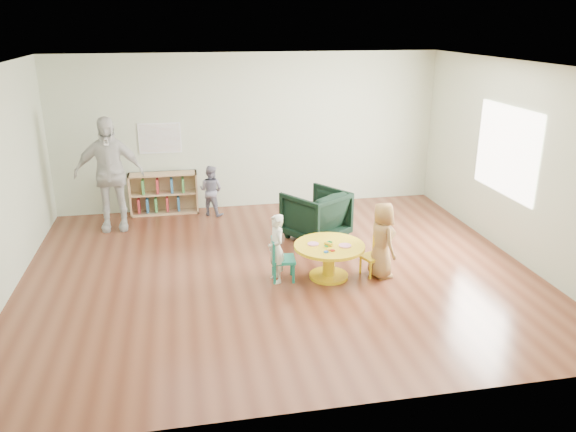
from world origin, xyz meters
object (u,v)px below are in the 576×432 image
object	(u,v)px
bookshelf	(163,193)
adult_caretaker	(109,174)
kid_chair_left	(280,258)
kid_chair_right	(375,255)
toddler	(211,190)
activity_table	(329,255)
child_left	(276,249)
armchair	(316,215)
child_right	(382,240)

from	to	relation	value
bookshelf	adult_caretaker	distance (m)	1.20
kid_chair_left	kid_chair_right	size ratio (longest dim) A/B	1.14
kid_chair_left	bookshelf	bearing A→B (deg)	-148.21
bookshelf	toddler	xyz separation A→B (m)	(0.85, -0.28, 0.09)
activity_table	kid_chair_left	bearing A→B (deg)	175.33
kid_chair_left	bookshelf	distance (m)	3.52
kid_chair_left	child_left	distance (m)	0.17
bookshelf	armchair	xyz separation A→B (m)	(2.42, -1.73, 0.03)
bookshelf	toddler	size ratio (longest dim) A/B	1.32
child_right	toddler	distance (m)	3.67
kid_chair_right	adult_caretaker	xyz separation A→B (m)	(-3.70, 2.53, 0.67)
kid_chair_left	toddler	size ratio (longest dim) A/B	0.64
toddler	armchair	bearing A→B (deg)	167.39
child_left	adult_caretaker	size ratio (longest dim) A/B	0.50
bookshelf	armchair	bearing A→B (deg)	-35.68
activity_table	adult_caretaker	xyz separation A→B (m)	(-3.06, 2.52, 0.62)
bookshelf	child_right	world-z (taller)	child_right
activity_table	kid_chair_right	distance (m)	0.65
activity_table	child_left	distance (m)	0.74
kid_chair_left	bookshelf	xyz separation A→B (m)	(-1.58, 3.14, 0.05)
kid_chair_left	kid_chair_right	xyz separation A→B (m)	(1.31, -0.06, -0.04)
toddler	kid_chair_left	bearing A→B (deg)	134.64
child_left	activity_table	bearing A→B (deg)	79.67
armchair	kid_chair_left	bearing A→B (deg)	26.07
child_right	child_left	bearing A→B (deg)	76.95
kid_chair_left	child_left	world-z (taller)	child_left
bookshelf	child_left	bearing A→B (deg)	-64.27
child_right	kid_chair_left	bearing A→B (deg)	75.50
kid_chair_right	bookshelf	bearing A→B (deg)	22.58
armchair	adult_caretaker	bearing A→B (deg)	-51.53
bookshelf	child_left	size ratio (longest dim) A/B	1.27
kid_chair_right	bookshelf	world-z (taller)	bookshelf
armchair	toddler	bearing A→B (deg)	-76.12
activity_table	adult_caretaker	world-z (taller)	adult_caretaker
kid_chair_right	child_right	bearing A→B (deg)	-163.74
child_right	adult_caretaker	world-z (taller)	adult_caretaker
child_right	toddler	size ratio (longest dim) A/B	1.16
activity_table	child_right	distance (m)	0.74
adult_caretaker	kid_chair_left	bearing A→B (deg)	-45.47
child_left	kid_chair_left	bearing A→B (deg)	110.99
armchair	activity_table	bearing A→B (deg)	50.24
kid_chair_left	adult_caretaker	size ratio (longest dim) A/B	0.31
armchair	child_right	world-z (taller)	child_right
adult_caretaker	child_right	bearing A→B (deg)	-34.35
kid_chair_left	armchair	distance (m)	1.64
activity_table	kid_chair_left	xyz separation A→B (m)	(-0.67, 0.05, -0.02)
kid_chair_right	adult_caretaker	bearing A→B (deg)	36.15
kid_chair_right	toddler	xyz separation A→B (m)	(-2.05, 2.92, 0.18)
toddler	adult_caretaker	size ratio (longest dim) A/B	0.48
activity_table	toddler	xyz separation A→B (m)	(-1.40, 2.91, 0.13)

